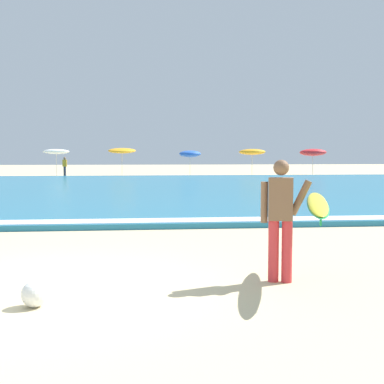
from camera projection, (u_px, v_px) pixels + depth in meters
name	position (u px, v px, depth m)	size (l,w,h in m)	color
ground_plane	(48.00, 290.00, 6.81)	(160.00, 160.00, 0.00)	beige
sea	(116.00, 188.00, 25.93)	(120.00, 28.00, 0.14)	teal
surf_foam	(90.00, 221.00, 12.63)	(120.00, 0.84, 0.01)	white
surfer_with_board	(297.00, 210.00, 7.10)	(1.23, 2.30, 1.73)	red
beach_umbrella_1	(56.00, 152.00, 41.20)	(2.09, 2.10, 2.24)	beige
beach_umbrella_2	(122.00, 151.00, 42.20)	(2.29, 2.31, 2.39)	beige
beach_umbrella_3	(190.00, 154.00, 41.99)	(1.80, 1.80, 2.10)	beige
beach_umbrella_4	(252.00, 152.00, 43.60)	(2.27, 2.28, 2.26)	beige
beach_umbrella_5	(313.00, 152.00, 42.36)	(2.19, 2.21, 2.27)	beige
beachgoer_near_row_left	(65.00, 166.00, 39.62)	(0.32, 0.20, 1.58)	#383842
beach_ball	(35.00, 294.00, 6.02)	(0.31, 0.31, 0.31)	white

